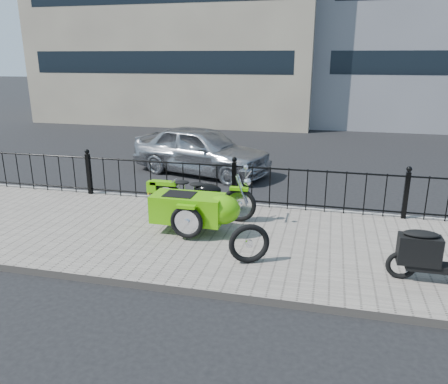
% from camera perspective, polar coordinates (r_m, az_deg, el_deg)
% --- Properties ---
extents(ground, '(120.00, 120.00, 0.00)m').
position_cam_1_polar(ground, '(8.47, -0.58, -5.21)').
color(ground, black).
rests_on(ground, ground).
extents(sidewalk, '(30.00, 3.80, 0.12)m').
position_cam_1_polar(sidewalk, '(8.01, -1.47, -6.14)').
color(sidewalk, slate).
rests_on(sidewalk, ground).
extents(curb, '(30.00, 0.10, 0.12)m').
position_cam_1_polar(curb, '(9.77, 1.50, -1.75)').
color(curb, gray).
rests_on(curb, ground).
extents(iron_fence, '(14.11, 0.11, 1.08)m').
position_cam_1_polar(iron_fence, '(9.48, 1.34, 1.00)').
color(iron_fence, black).
rests_on(iron_fence, sidewalk).
extents(building_tan, '(14.00, 8.01, 12.00)m').
position_cam_1_polar(building_tan, '(25.04, -5.32, 23.50)').
color(building_tan, '#9E9277').
rests_on(building_tan, ground).
extents(motorcycle_sidecar, '(2.28, 1.48, 0.98)m').
position_cam_1_polar(motorcycle_sidecar, '(8.09, -3.24, -1.84)').
color(motorcycle_sidecar, black).
rests_on(motorcycle_sidecar, sidewalk).
extents(scooter, '(1.60, 0.47, 1.09)m').
position_cam_1_polar(scooter, '(6.95, 26.18, -7.43)').
color(scooter, black).
rests_on(scooter, sidewalk).
extents(spare_tire, '(0.64, 0.34, 0.65)m').
position_cam_1_polar(spare_tire, '(6.87, 3.31, -6.75)').
color(spare_tire, black).
rests_on(spare_tire, sidewalk).
extents(sedan_car, '(4.34, 2.70, 1.38)m').
position_cam_1_polar(sedan_car, '(12.54, -2.99, 5.50)').
color(sedan_car, '#A2A4A9').
rests_on(sedan_car, ground).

